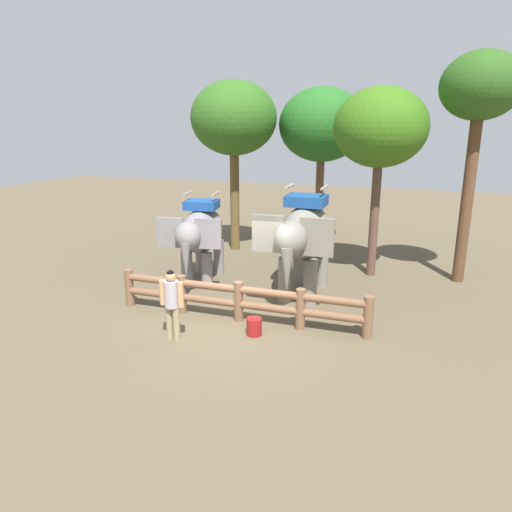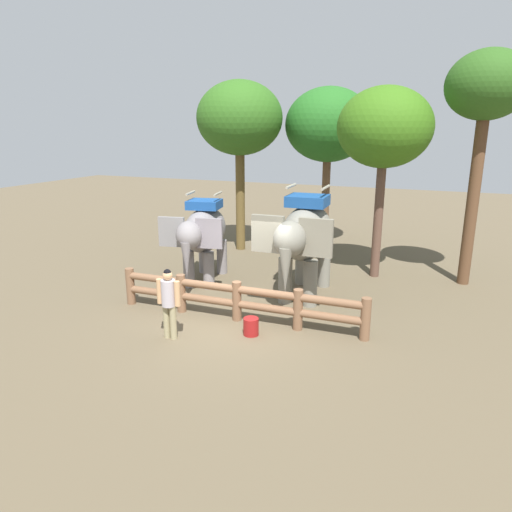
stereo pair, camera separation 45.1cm
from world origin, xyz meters
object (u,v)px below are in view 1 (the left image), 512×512
elephant_center (304,236)px  tree_deep_back (380,129)px  tourist_woman_in_black (172,300)px  feed_bucket (254,327)px  tree_back_center (234,120)px  tree_far_right (322,126)px  elephant_near_left (201,233)px  tree_far_left (480,93)px  log_fence (238,298)px

elephant_center → tree_deep_back: (1.68, 2.82, 2.99)m
tourist_woman_in_black → feed_bucket: (1.72, 0.89, -0.78)m
tree_back_center → tree_deep_back: size_ratio=1.08×
tree_back_center → tree_far_right: bearing=30.5°
elephant_center → feed_bucket: elephant_center is taller
elephant_near_left → elephant_center: elephant_center is taller
elephant_center → tree_far_left: (4.45, 3.13, 4.02)m
elephant_near_left → tree_far_left: bearing=21.1°
tourist_woman_in_black → tree_far_left: 10.81m
tree_far_left → feed_bucket: tree_far_left is taller
elephant_near_left → elephant_center: bearing=-1.9°
elephant_near_left → feed_bucket: bearing=-46.7°
feed_bucket → elephant_center: bearing=82.5°
log_fence → tree_back_center: 8.69m
tree_deep_back → tourist_woman_in_black: bearing=-119.3°
log_fence → feed_bucket: size_ratio=15.81×
log_fence → feed_bucket: (0.69, -0.70, -0.39)m
tree_far_left → tree_back_center: 8.60m
log_fence → tree_deep_back: size_ratio=1.11×
tree_far_right → feed_bucket: tree_far_right is taller
tree_far_right → tree_deep_back: size_ratio=1.05×
log_fence → tourist_woman_in_black: tourist_woman_in_black is taller
tree_back_center → elephant_center: bearing=-47.9°
log_fence → tree_far_right: 9.64m
tourist_woman_in_black → elephant_near_left: bearing=107.3°
tree_back_center → feed_bucket: 9.68m
elephant_near_left → elephant_center: 3.39m
tree_far_right → tree_deep_back: bearing=-52.6°
tree_far_right → elephant_near_left: bearing=-111.6°
elephant_near_left → tree_far_right: bearing=68.4°
tree_far_right → tourist_woman_in_black: bearing=-96.6°
elephant_center → tree_deep_back: bearing=59.2°
elephant_near_left → log_fence: bearing=-47.1°
tree_far_left → feed_bucket: 9.68m
log_fence → tree_far_left: size_ratio=0.96×
tree_far_left → tree_deep_back: (-2.77, -0.31, -1.03)m
elephant_center → feed_bucket: bearing=-97.5°
log_fence → tree_back_center: (-2.92, 6.79, 4.57)m
tree_deep_back → feed_bucket: size_ratio=14.23×
tree_far_right → feed_bucket: bearing=-86.7°
tree_back_center → tree_deep_back: 5.93m
elephant_near_left → tree_far_right: 7.39m
tourist_woman_in_black → tree_deep_back: bearing=60.7°
elephant_center → tree_deep_back: tree_deep_back is taller
log_fence → tourist_woman_in_black: 1.93m
log_fence → elephant_center: 2.87m
elephant_near_left → tree_deep_back: 6.57m
log_fence → elephant_near_left: 3.51m
tourist_woman_in_black → tree_back_center: tree_back_center is taller
tree_far_left → tree_deep_back: bearing=-173.6°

